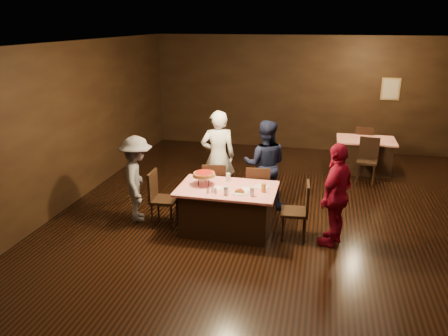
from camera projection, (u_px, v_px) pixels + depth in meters
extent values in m
plane|color=black|center=(280.00, 227.00, 7.46)|extent=(10.00, 10.00, 0.00)
cube|color=silver|center=(288.00, 45.00, 6.49)|extent=(8.00, 10.00, 0.04)
cube|color=black|center=(302.00, 94.00, 11.59)|extent=(8.00, 0.04, 3.00)
cube|color=black|center=(60.00, 129.00, 7.83)|extent=(0.04, 10.00, 3.00)
cube|color=tan|center=(391.00, 89.00, 11.03)|extent=(0.46, 0.03, 0.56)
cube|color=beige|center=(391.00, 89.00, 11.00)|extent=(0.38, 0.01, 0.48)
cube|color=red|center=(227.00, 209.00, 7.21)|extent=(1.60, 1.00, 0.77)
cube|color=red|center=(364.00, 155.00, 10.10)|extent=(1.30, 0.90, 0.77)
cube|color=black|center=(215.00, 186.00, 7.96)|extent=(0.49, 0.49, 0.95)
cube|color=black|center=(258.00, 190.00, 7.79)|extent=(0.46, 0.46, 0.95)
cube|color=black|center=(164.00, 199.00, 7.42)|extent=(0.44, 0.44, 0.95)
cube|color=black|center=(294.00, 211.00, 6.95)|extent=(0.45, 0.45, 0.95)
cube|color=black|center=(367.00, 161.00, 9.43)|extent=(0.48, 0.48, 0.95)
cube|color=black|center=(363.00, 145.00, 10.63)|extent=(0.44, 0.44, 0.95)
imported|color=white|center=(218.00, 157.00, 8.29)|extent=(0.76, 0.62, 1.78)
imported|color=black|center=(265.00, 165.00, 8.03)|extent=(0.86, 0.69, 1.66)
imported|color=slate|center=(137.00, 179.00, 7.52)|extent=(0.89, 1.12, 1.51)
imported|color=maroon|center=(336.00, 195.00, 6.66)|extent=(0.76, 1.04, 1.64)
cylinder|color=black|center=(206.00, 178.00, 7.29)|extent=(0.01, 0.01, 0.15)
cylinder|color=black|center=(198.00, 181.00, 7.17)|extent=(0.01, 0.01, 0.15)
cylinder|color=black|center=(208.00, 182.00, 7.13)|extent=(0.01, 0.01, 0.15)
cylinder|color=silver|center=(204.00, 176.00, 7.17)|extent=(0.38, 0.38, 0.01)
cylinder|color=#B27233|center=(204.00, 174.00, 7.16)|extent=(0.35, 0.35, 0.05)
cylinder|color=#A5140C|center=(204.00, 172.00, 7.15)|extent=(0.30, 0.30, 0.01)
cylinder|color=white|center=(240.00, 193.00, 6.87)|extent=(0.25, 0.25, 0.01)
cylinder|color=#B27233|center=(240.00, 191.00, 6.86)|extent=(0.18, 0.18, 0.04)
cylinder|color=#A5140C|center=(240.00, 190.00, 6.85)|extent=(0.14, 0.14, 0.01)
cylinder|color=white|center=(262.00, 187.00, 7.11)|extent=(0.25, 0.25, 0.01)
cylinder|color=silver|center=(226.00, 191.00, 6.78)|extent=(0.08, 0.08, 0.14)
cylinder|color=silver|center=(252.00, 192.00, 6.74)|extent=(0.08, 0.08, 0.14)
cylinder|color=#BF7F26|center=(263.00, 188.00, 6.89)|extent=(0.08, 0.08, 0.14)
cylinder|color=silver|center=(228.00, 177.00, 7.35)|extent=(0.08, 0.08, 0.14)
cylinder|color=silver|center=(213.00, 190.00, 6.88)|extent=(0.04, 0.04, 0.08)
cylinder|color=silver|center=(213.00, 187.00, 6.87)|extent=(0.05, 0.05, 0.02)
cylinder|color=silver|center=(216.00, 191.00, 6.83)|extent=(0.04, 0.04, 0.08)
cylinder|color=silver|center=(215.00, 189.00, 6.81)|extent=(0.05, 0.05, 0.02)
cylinder|color=silver|center=(208.00, 191.00, 6.85)|extent=(0.04, 0.04, 0.08)
cylinder|color=silver|center=(208.00, 188.00, 6.84)|extent=(0.05, 0.05, 0.02)
cube|color=white|center=(245.00, 189.00, 7.02)|extent=(0.19, 0.19, 0.01)
cube|color=white|center=(217.00, 188.00, 7.07)|extent=(0.21, 0.21, 0.01)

